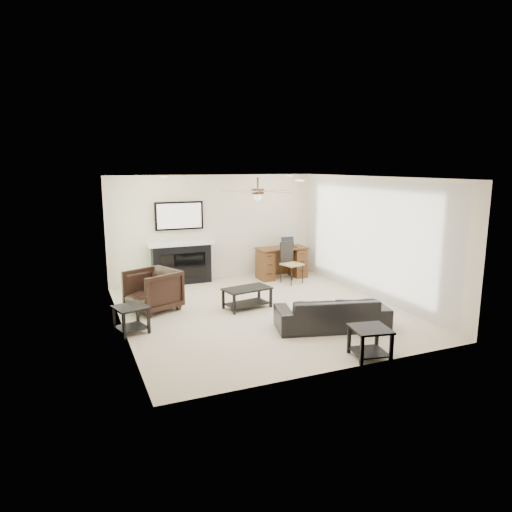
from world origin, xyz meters
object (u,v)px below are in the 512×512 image
object	(u,v)px
sofa	(332,313)
coffee_table	(247,298)
armchair	(153,290)
fireplace_unit	(181,243)
desk	(282,263)

from	to	relation	value
sofa	coffee_table	size ratio (longest dim) A/B	2.08
sofa	armchair	world-z (taller)	armchair
armchair	coffee_table	size ratio (longest dim) A/B	0.96
fireplace_unit	coffee_table	bearing A→B (deg)	-72.84
fireplace_unit	desk	size ratio (longest dim) A/B	1.57
coffee_table	desk	size ratio (longest dim) A/B	0.74
armchair	fireplace_unit	xyz separation A→B (m)	(0.99, 1.75, 0.56)
sofa	coffee_table	bearing A→B (deg)	-45.84
sofa	armchair	size ratio (longest dim) A/B	2.16
sofa	desk	size ratio (longest dim) A/B	1.53
sofa	coffee_table	world-z (taller)	sofa
armchair	fireplace_unit	size ratio (longest dim) A/B	0.45
sofa	fireplace_unit	xyz separation A→B (m)	(-1.61, 3.90, 0.68)
sofa	armchair	bearing A→B (deg)	-24.78
coffee_table	desk	xyz separation A→B (m)	(1.67, 1.92, 0.18)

